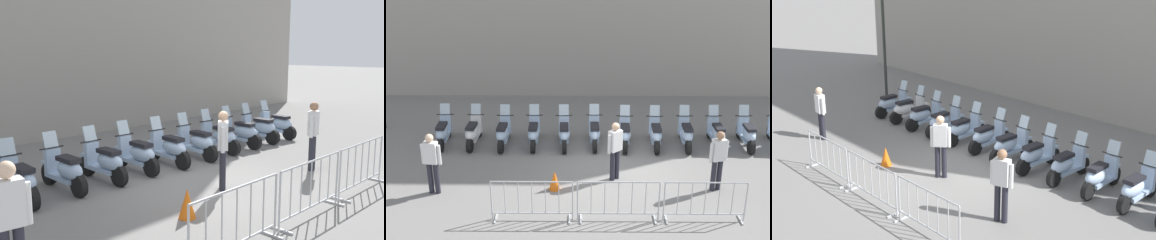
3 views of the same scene
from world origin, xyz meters
The scene contains 19 objects.
ground_plane centered at (0.00, 0.00, 0.00)m, with size 120.00×120.00×0.00m, color slate.
motorcycle_0 centered at (-5.25, 2.37, 0.45)m, with size 0.56×1.72×1.24m.
motorcycle_1 centered at (-4.27, 2.28, 0.45)m, with size 0.60×1.72×1.24m.
motorcycle_2 centered at (-3.29, 2.13, 0.45)m, with size 0.58×1.72×1.24m.
motorcycle_3 centered at (-2.30, 2.07, 0.45)m, with size 0.56×1.73×1.24m.
motorcycle_4 centered at (-1.31, 1.96, 0.45)m, with size 0.56×1.72×1.24m.
motorcycle_5 centered at (-0.32, 1.93, 0.45)m, with size 0.56×1.73×1.24m.
motorcycle_6 centered at (0.65, 1.76, 0.45)m, with size 0.61×1.72×1.24m.
motorcycle_7 centered at (1.64, 1.66, 0.45)m, with size 0.59×1.72×1.24m.
motorcycle_8 centered at (2.63, 1.61, 0.45)m, with size 0.58×1.73×1.24m.
motorcycle_9 centered at (3.62, 1.54, 0.45)m, with size 0.56×1.72×1.24m.
motorcycle_10 centered at (4.60, 1.46, 0.45)m, with size 0.56×1.73×1.24m.
barrier_segment_0 centered at (-2.33, -2.39, 0.52)m, with size 2.02×0.60×1.07m.
barrier_segment_1 centered at (-0.23, -2.58, 0.52)m, with size 2.02×0.60×1.07m.
barrier_segment_2 centered at (1.87, -2.77, 0.52)m, with size 2.02×0.60×1.07m.
officer_near_row_end centered at (-0.01, -0.44, 0.98)m, with size 0.46×0.39×1.73m.
officer_mid_plaza centered at (-4.99, -0.84, 0.98)m, with size 0.54×0.29×1.73m.
officer_by_barriers centered at (2.67, -1.27, 0.98)m, with size 0.54×0.30×1.73m.
traffic_cone centered at (-1.73, -0.91, 0.28)m, with size 0.32×0.32×0.55m, color orange.
Camera 2 is at (-2.08, -13.47, 6.97)m, focal length 48.28 mm.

